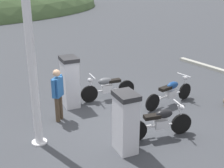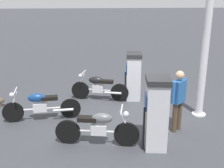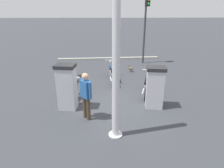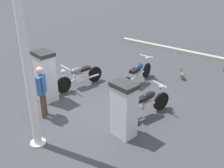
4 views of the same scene
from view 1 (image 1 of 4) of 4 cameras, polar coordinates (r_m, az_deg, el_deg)
The scene contains 8 objects.
ground_plane at distance 9.18m, azimuth -0.23°, elevation -6.73°, with size 120.00×120.00×0.00m, color #383A3F.
fuel_pump_near at distance 7.39m, azimuth 2.59°, elevation -7.13°, with size 0.60×0.72×1.55m.
fuel_pump_far at distance 9.87m, azimuth -7.85°, elevation 0.44°, with size 0.63×0.73×1.66m.
motorcycle_near_pump at distance 8.21m, azimuth 9.06°, elevation -7.05°, with size 1.85×0.75×0.93m.
motorcycle_far_pump at distance 10.41m, azimuth -0.87°, elevation -0.59°, with size 1.93×0.67×0.93m.
motorcycle_extra at distance 10.18m, azimuth 10.88°, elevation -1.42°, with size 2.11×0.56×0.92m.
attendant_person at distance 8.94m, azimuth -10.10°, elevation -1.48°, with size 0.50×0.43×1.59m.
canopy_support_pole at distance 7.41m, azimuth -14.82°, elevation 4.20°, with size 0.40×0.40×4.59m.
Camera 1 is at (-4.34, -6.89, 4.25)m, focal length 48.86 mm.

